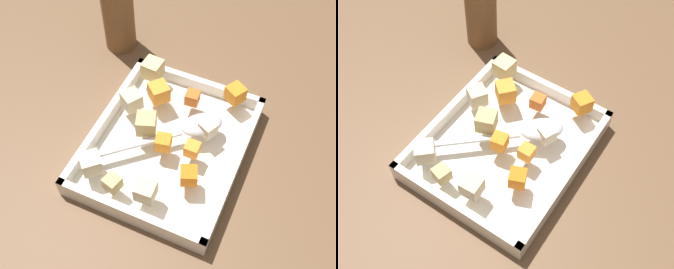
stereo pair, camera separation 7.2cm
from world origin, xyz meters
TOP-DOWN VIEW (x-y plane):
  - ground_plane at (0.00, 0.00)m, footprint 4.00×4.00m
  - baking_dish at (0.02, 0.01)m, footprint 0.31×0.26m
  - carrot_chunk_corner_ne at (-0.04, -0.05)m, footprint 0.03×0.03m
  - carrot_chunk_near_spoon at (0.11, 0.01)m, footprint 0.03×0.03m
  - carrot_chunk_rim_edge at (0.09, 0.06)m, footprint 0.05×0.05m
  - carrot_chunk_corner_sw at (0.00, 0.01)m, footprint 0.03×0.03m
  - carrot_chunk_near_left at (0.15, -0.06)m, footprint 0.04×0.04m
  - carrot_chunk_under_handle at (0.01, -0.04)m, footprint 0.02×0.02m
  - potato_chunk_mid_left at (-0.09, 0.00)m, footprint 0.03×0.03m
  - potato_chunk_center at (0.06, 0.10)m, footprint 0.04×0.04m
  - potato_chunk_corner_nw at (0.02, 0.05)m, footprint 0.04×0.04m
  - potato_chunk_far_left at (-0.10, 0.05)m, footprint 0.03×0.03m
  - potato_chunk_corner_se at (0.14, 0.10)m, footprint 0.04×0.04m
  - parsnip_chunk_front_center at (0.06, -0.04)m, footprint 0.03×0.03m
  - parsnip_chunk_heap_top at (-0.09, 0.10)m, footprint 0.04×0.04m
  - serving_spoon at (0.05, -0.02)m, footprint 0.19×0.20m
  - pepper_mill at (0.23, 0.22)m, footprint 0.06×0.06m

SIDE VIEW (x-z plane):
  - ground_plane at x=0.00m, z-range 0.00..0.00m
  - baking_dish at x=0.02m, z-range -0.01..0.03m
  - serving_spoon at x=0.05m, z-range 0.04..0.06m
  - carrot_chunk_under_handle at x=0.01m, z-range 0.04..0.06m
  - carrot_chunk_near_spoon at x=0.11m, z-range 0.04..0.06m
  - potato_chunk_far_left at x=-0.10m, z-range 0.04..0.06m
  - carrot_chunk_corner_sw at x=0.00m, z-range 0.04..0.07m
  - parsnip_chunk_front_center at x=0.06m, z-range 0.04..0.07m
  - carrot_chunk_corner_ne at x=-0.04m, z-range 0.04..0.07m
  - carrot_chunk_near_left at x=0.15m, z-range 0.04..0.07m
  - potato_chunk_mid_left at x=-0.09m, z-range 0.04..0.07m
  - potato_chunk_center at x=0.06m, z-range 0.04..0.07m
  - parsnip_chunk_heap_top at x=-0.09m, z-range 0.04..0.07m
  - carrot_chunk_rim_edge at x=0.09m, z-range 0.04..0.07m
  - potato_chunk_corner_nw at x=0.02m, z-range 0.04..0.07m
  - potato_chunk_corner_se at x=0.14m, z-range 0.04..0.07m
  - pepper_mill at x=0.23m, z-range -0.01..0.19m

